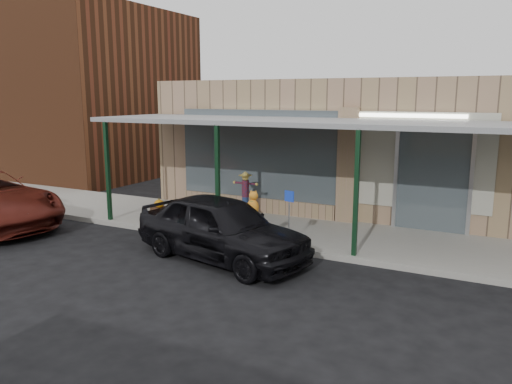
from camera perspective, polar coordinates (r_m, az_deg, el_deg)
The scene contains 9 objects.
ground at distance 10.45m, azimuth -1.97°, elevation -9.88°, with size 120.00×120.00×0.00m, color black.
sidewalk at distance 13.53m, azimuth 5.47°, elevation -4.71°, with size 40.00×3.20×0.15m, color gray.
storefront at distance 17.44m, azimuth 11.18°, elevation 5.40°, with size 12.00×6.25×4.20m.
awning at distance 13.02m, azimuth 5.65°, elevation 7.79°, with size 12.00×3.00×3.04m.
block_buildings_near at distance 17.94m, azimuth 18.59°, elevation 10.55°, with size 61.00×8.00×8.00m.
barrel_scarecrow at distance 14.82m, azimuth -1.22°, elevation -1.13°, with size 0.82×0.67×1.38m.
barrel_pumpkin at distance 14.84m, azimuth -10.97°, elevation -2.26°, with size 0.66×0.66×0.64m.
handicap_sign at distance 12.20m, azimuth 3.80°, elevation -2.00°, with size 0.27×0.08×1.30m.
parked_sedan at distance 11.44m, azimuth -3.97°, elevation -4.10°, with size 4.68×2.71×1.53m.
Camera 1 is at (4.77, -8.53, 3.72)m, focal length 35.00 mm.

